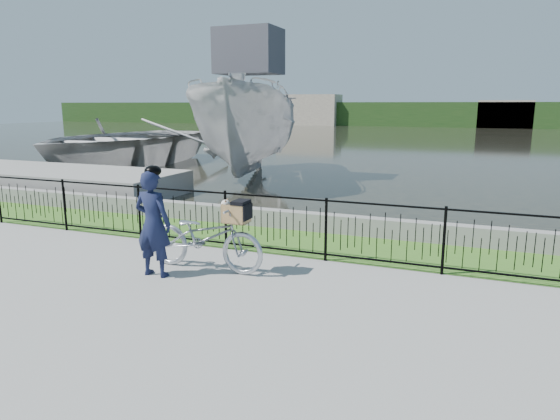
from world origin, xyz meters
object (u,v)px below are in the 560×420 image
at_px(cyclist, 153,222).
at_px(boat_near, 250,127).
at_px(boat_far, 123,142).
at_px(dock, 38,179).
at_px(bicycle_rig, 205,237).

height_order(cyclist, boat_near, boat_near).
distance_m(boat_near, boat_far, 7.47).
bearing_deg(cyclist, boat_near, 106.79).
relative_size(dock, boat_far, 0.95).
distance_m(dock, boat_near, 7.45).
height_order(dock, boat_far, boat_far).
xyz_separation_m(boat_near, boat_far, (-7.22, 1.72, -0.86)).
xyz_separation_m(bicycle_rig, boat_near, (-3.78, 9.90, 1.36)).
xyz_separation_m(bicycle_rig, cyclist, (-0.62, -0.58, 0.32)).
xyz_separation_m(dock, boat_far, (-1.75, 6.52, 0.72)).
bearing_deg(dock, cyclist, -33.34).
bearing_deg(dock, boat_far, 105.00).
bearing_deg(bicycle_rig, boat_near, 110.89).
relative_size(bicycle_rig, boat_far, 0.20).
bearing_deg(dock, boat_near, 41.29).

